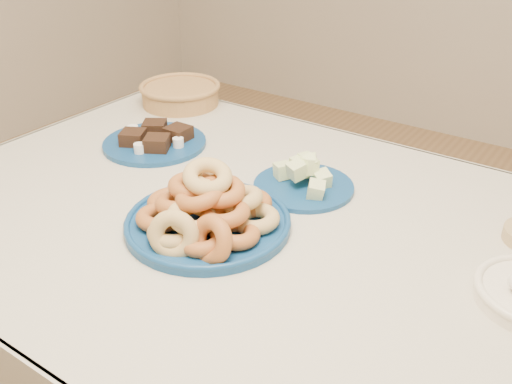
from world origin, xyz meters
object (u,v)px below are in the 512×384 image
Objects in this scene: dining_table at (269,263)px; donut_platter at (207,212)px; melon_plate at (304,179)px; brownie_plate at (155,140)px; wicker_basket at (180,93)px.

dining_table is 3.93× the size of donut_platter.
melon_plate reaches higher than dining_table.
wicker_basket reaches higher than brownie_plate.
donut_platter is at bearing -134.68° from dining_table.
brownie_plate is (-0.49, 0.16, 0.12)m from dining_table.
donut_platter is 0.29m from melon_plate.
melon_plate is 0.68m from wicker_basket.
dining_table is at bearing -83.57° from melon_plate.
donut_platter is 1.28× the size of wicker_basket.
melon_plate reaches higher than brownie_plate.
wicker_basket is at bearing 118.95° from brownie_plate.
donut_platter is at bearing -104.98° from melon_plate.
melon_plate is at bearing 96.43° from dining_table.
donut_platter is 0.77m from wicker_basket.
wicker_basket is at bearing 145.35° from dining_table.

